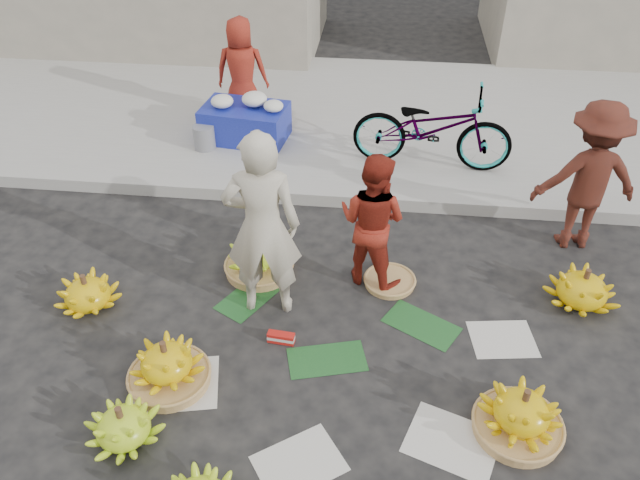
# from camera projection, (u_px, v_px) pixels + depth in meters

# --- Properties ---
(ground) EXTENTS (80.00, 80.00, 0.00)m
(ground) POSITION_uv_depth(u_px,v_px,m) (341.00, 343.00, 5.40)
(ground) COLOR black
(ground) RESTS_ON ground
(curb) EXTENTS (40.00, 0.25, 0.15)m
(curb) POSITION_uv_depth(u_px,v_px,m) (357.00, 197.00, 7.09)
(curb) COLOR gray
(curb) RESTS_ON ground
(sidewalk) EXTENTS (40.00, 4.00, 0.12)m
(sidewalk) POSITION_uv_depth(u_px,v_px,m) (366.00, 117.00, 8.77)
(sidewalk) COLOR gray
(sidewalk) RESTS_ON ground
(newspaper_scatter) EXTENTS (3.20, 1.80, 0.00)m
(newspaper_scatter) POSITION_uv_depth(u_px,v_px,m) (332.00, 420.00, 4.76)
(newspaper_scatter) COLOR beige
(newspaper_scatter) RESTS_ON ground
(banana_leaves) EXTENTS (2.00, 1.00, 0.00)m
(banana_leaves) POSITION_uv_depth(u_px,v_px,m) (331.00, 326.00, 5.56)
(banana_leaves) COLOR #17461E
(banana_leaves) RESTS_ON ground
(banana_bunch_0) EXTENTS (0.65, 0.65, 0.45)m
(banana_bunch_0) POSITION_uv_depth(u_px,v_px,m) (167.00, 365.00, 4.95)
(banana_bunch_0) COLOR #9F7542
(banana_bunch_0) RESTS_ON ground
(banana_bunch_1) EXTENTS (0.67, 0.67, 0.35)m
(banana_bunch_1) POSITION_uv_depth(u_px,v_px,m) (123.00, 426.00, 4.54)
(banana_bunch_1) COLOR #8FC21B
(banana_bunch_1) RESTS_ON ground
(banana_bunch_3) EXTENTS (0.60, 0.60, 0.31)m
(banana_bunch_3) POSITION_uv_depth(u_px,v_px,m) (523.00, 419.00, 4.62)
(banana_bunch_3) COLOR yellow
(banana_bunch_3) RESTS_ON ground
(banana_bunch_4) EXTENTS (0.71, 0.71, 0.45)m
(banana_bunch_4) POSITION_uv_depth(u_px,v_px,m) (521.00, 414.00, 4.57)
(banana_bunch_4) COLOR #9F7542
(banana_bunch_4) RESTS_ON ground
(banana_bunch_5) EXTENTS (0.71, 0.71, 0.39)m
(banana_bunch_5) POSITION_uv_depth(u_px,v_px,m) (583.00, 288.00, 5.71)
(banana_bunch_5) COLOR yellow
(banana_bunch_5) RESTS_ON ground
(banana_bunch_6) EXTENTS (0.74, 0.74, 0.36)m
(banana_bunch_6) POSITION_uv_depth(u_px,v_px,m) (87.00, 293.00, 5.68)
(banana_bunch_6) COLOR yellow
(banana_bunch_6) RESTS_ON ground
(banana_bunch_7) EXTENTS (0.66, 0.66, 0.45)m
(banana_bunch_7) POSITION_uv_depth(u_px,v_px,m) (258.00, 255.00, 6.06)
(banana_bunch_7) COLOR #9F7542
(banana_bunch_7) RESTS_ON ground
(basket_spare) EXTENTS (0.59, 0.59, 0.06)m
(basket_spare) POSITION_uv_depth(u_px,v_px,m) (390.00, 281.00, 6.00)
(basket_spare) COLOR #9F7542
(basket_spare) RESTS_ON ground
(incense_stack) EXTENTS (0.24, 0.10, 0.10)m
(incense_stack) POSITION_uv_depth(u_px,v_px,m) (281.00, 338.00, 5.38)
(incense_stack) COLOR red
(incense_stack) RESTS_ON ground
(vendor_cream) EXTENTS (0.70, 0.50, 1.79)m
(vendor_cream) POSITION_uv_depth(u_px,v_px,m) (262.00, 227.00, 5.24)
(vendor_cream) COLOR beige
(vendor_cream) RESTS_ON ground
(vendor_red) EXTENTS (0.82, 0.74, 1.36)m
(vendor_red) POSITION_uv_depth(u_px,v_px,m) (372.00, 221.00, 5.68)
(vendor_red) COLOR #9D2918
(vendor_red) RESTS_ON ground
(man_striped) EXTENTS (1.08, 0.69, 1.58)m
(man_striped) POSITION_uv_depth(u_px,v_px,m) (589.00, 177.00, 6.08)
(man_striped) COLOR maroon
(man_striped) RESTS_ON ground
(flower_table) EXTENTS (1.13, 0.80, 0.61)m
(flower_table) POSITION_uv_depth(u_px,v_px,m) (246.00, 120.00, 7.98)
(flower_table) COLOR navy
(flower_table) RESTS_ON sidewalk
(grey_bucket) EXTENTS (0.27, 0.27, 0.30)m
(grey_bucket) POSITION_uv_depth(u_px,v_px,m) (204.00, 137.00, 7.83)
(grey_bucket) COLOR slate
(grey_bucket) RESTS_ON sidewalk
(flower_vendor) EXTENTS (0.71, 0.49, 1.39)m
(flower_vendor) POSITION_uv_depth(u_px,v_px,m) (242.00, 71.00, 8.13)
(flower_vendor) COLOR #9D2918
(flower_vendor) RESTS_ON sidewalk
(bicycle) EXTENTS (0.80, 1.91, 0.98)m
(bicycle) POSITION_uv_depth(u_px,v_px,m) (432.00, 128.00, 7.30)
(bicycle) COLOR gray
(bicycle) RESTS_ON sidewalk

